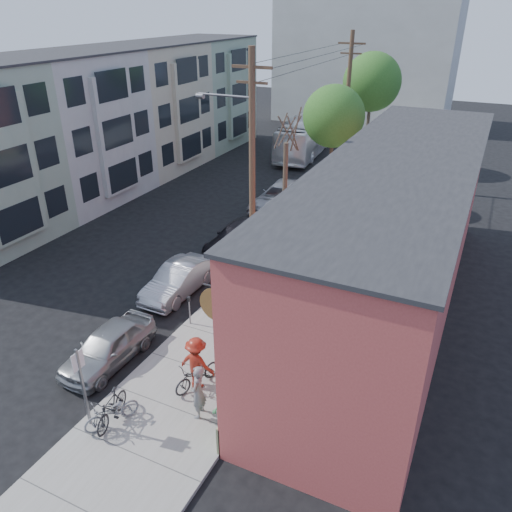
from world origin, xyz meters
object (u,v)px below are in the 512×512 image
at_px(cyclist, 197,363).
at_px(car_0, 108,346).
at_px(car_3, 283,199).
at_px(patron_green, 222,414).
at_px(parking_meter_far, 283,220).
at_px(tree_bare, 285,196).
at_px(sign_post, 82,381).
at_px(tree_leafy_mid, 334,117).
at_px(car_2, 239,238).
at_px(tree_leafy_far, 372,82).
at_px(parked_bike_a, 111,408).
at_px(parking_meter_near, 189,306).
at_px(parked_bike_b, 112,413).
at_px(utility_pole_near, 251,162).
at_px(bus, 307,135).
at_px(patio_chair_b, 231,400).
at_px(car_1, 179,279).
at_px(patron_grey, 198,392).
at_px(patio_chair_a, 236,400).

distance_m(cyclist, car_0, 3.68).
bearing_deg(car_3, patron_green, -73.36).
bearing_deg(parking_meter_far, tree_bare, -65.76).
bearing_deg(sign_post, car_3, 94.67).
xyz_separation_m(tree_leafy_mid, car_2, (-2.00, -8.87, -4.79)).
distance_m(tree_leafy_far, parked_bike_a, 31.14).
relative_size(parking_meter_near, parked_bike_b, 0.72).
bearing_deg(parked_bike_a, patron_green, 6.42).
bearing_deg(utility_pole_near, parked_bike_a, -87.14).
bearing_deg(cyclist, bus, -77.13).
xyz_separation_m(patron_green, car_0, (-5.40, 1.36, -0.24)).
distance_m(parked_bike_b, bus, 32.69).
distance_m(car_2, bus, 19.84).
height_order(parking_meter_far, car_0, parking_meter_far).
height_order(tree_leafy_far, patio_chair_b, tree_leafy_far).
height_order(parking_meter_far, car_1, car_1).
height_order(sign_post, parked_bike_a, sign_post).
xyz_separation_m(patio_chair_b, patron_green, (0.19, -0.93, 0.34)).
bearing_deg(patron_green, utility_pole_near, -179.61).
height_order(car_2, bus, bus).
bearing_deg(car_1, patron_green, -47.08).
height_order(patron_grey, patron_green, patron_grey).
xyz_separation_m(parked_bike_a, car_0, (-2.13, 2.37, 0.01)).
height_order(car_2, car_3, car_3).
bearing_deg(car_0, utility_pole_near, 79.76).
relative_size(cyclist, bus, 0.17).
distance_m(cyclist, car_1, 6.46).
xyz_separation_m(utility_pole_near, patio_chair_a, (3.77, -8.81, -4.82)).
distance_m(parking_meter_near, patron_green, 5.97).
xyz_separation_m(sign_post, patio_chair_b, (3.66, 2.32, -1.24)).
bearing_deg(car_3, parked_bike_a, -83.90).
xyz_separation_m(patio_chair_b, car_0, (-5.21, 0.44, 0.10)).
height_order(parked_bike_a, car_2, car_2).
relative_size(car_1, car_2, 0.86).
bearing_deg(bus, patio_chair_a, -78.95).
relative_size(parking_meter_far, bus, 0.11).
relative_size(patio_chair_a, car_2, 0.18).
bearing_deg(parked_bike_b, utility_pole_near, 120.40).
relative_size(patio_chair_a, cyclist, 0.46).
height_order(sign_post, tree_leafy_far, tree_leafy_far).
bearing_deg(sign_post, parking_meter_near, 90.98).
bearing_deg(utility_pole_near, car_2, 132.29).
bearing_deg(parked_bike_a, sign_post, -157.36).
bearing_deg(sign_post, car_0, 119.37).
distance_m(patron_grey, car_1, 7.78).
relative_size(tree_bare, car_3, 0.89).
relative_size(parking_meter_far, patron_green, 0.79).
bearing_deg(parking_meter_near, patio_chair_a, -41.69).
relative_size(patron_green, bus, 0.14).
height_order(tree_leafy_mid, patron_grey, tree_leafy_mid).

